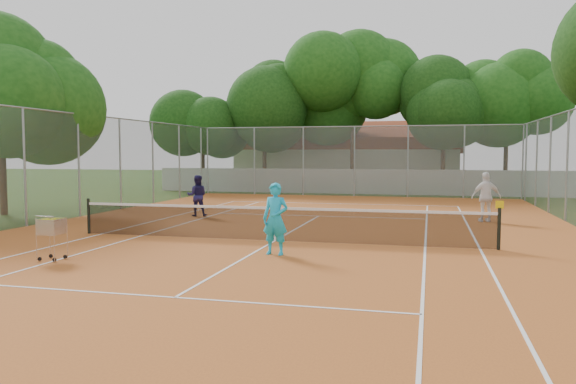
% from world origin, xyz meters
% --- Properties ---
extents(ground, '(120.00, 120.00, 0.00)m').
position_xyz_m(ground, '(0.00, 0.00, 0.00)').
color(ground, '#1F3C10').
rests_on(ground, ground).
extents(court_pad, '(18.00, 34.00, 0.02)m').
position_xyz_m(court_pad, '(0.00, 0.00, 0.01)').
color(court_pad, '#B05A22').
rests_on(court_pad, ground).
extents(court_lines, '(10.98, 23.78, 0.01)m').
position_xyz_m(court_lines, '(0.00, 0.00, 0.02)').
color(court_lines, white).
rests_on(court_lines, court_pad).
extents(tennis_net, '(11.88, 0.10, 0.98)m').
position_xyz_m(tennis_net, '(0.00, 0.00, 0.51)').
color(tennis_net, black).
rests_on(tennis_net, court_pad).
extents(perimeter_fence, '(18.00, 34.00, 4.00)m').
position_xyz_m(perimeter_fence, '(0.00, 0.00, 2.00)').
color(perimeter_fence, slate).
rests_on(perimeter_fence, ground).
extents(boundary_wall, '(26.00, 0.30, 1.50)m').
position_xyz_m(boundary_wall, '(0.00, 19.00, 0.75)').
color(boundary_wall, silver).
rests_on(boundary_wall, ground).
extents(clubhouse, '(16.40, 9.00, 4.40)m').
position_xyz_m(clubhouse, '(-2.00, 29.00, 2.20)').
color(clubhouse, beige).
rests_on(clubhouse, ground).
extents(tropical_trees, '(29.00, 19.00, 10.00)m').
position_xyz_m(tropical_trees, '(0.00, 22.00, 5.00)').
color(tropical_trees, black).
rests_on(tropical_trees, ground).
extents(player_near, '(0.68, 0.49, 1.75)m').
position_xyz_m(player_near, '(0.58, -2.03, 0.90)').
color(player_near, '#1AB5E4').
rests_on(player_near, court_pad).
extents(player_far_left, '(0.94, 0.83, 1.61)m').
position_xyz_m(player_far_left, '(-4.62, 5.25, 0.82)').
color(player_far_left, '#1A1745').
rests_on(player_far_left, court_pad).
extents(player_far_right, '(1.13, 0.69, 1.80)m').
position_xyz_m(player_far_right, '(6.18, 6.11, 0.92)').
color(player_far_right, white).
rests_on(player_far_right, court_pad).
extents(ball_hopper, '(0.55, 0.55, 1.06)m').
position_xyz_m(ball_hopper, '(-4.22, -4.00, 0.55)').
color(ball_hopper, silver).
rests_on(ball_hopper, court_pad).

